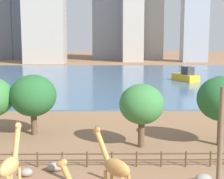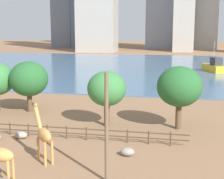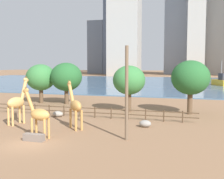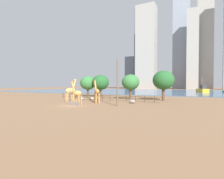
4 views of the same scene
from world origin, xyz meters
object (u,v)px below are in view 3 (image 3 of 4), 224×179
boulder_by_pole (38,115)px  boulder_near_fence (58,114)px  tree_center_broad (41,78)px  boat_ferry (222,81)px  tree_left_large (129,80)px  boulder_small (145,124)px  giraffe_companion (39,114)px  utility_pole (127,93)px  giraffe_young (17,102)px  feeding_trough (34,137)px  tree_right_tall (66,77)px  giraffe_tall (75,106)px  tree_left_small (190,78)px

boulder_by_pole → boulder_near_fence: bearing=26.5°
boulder_by_pole → tree_center_broad: tree_center_broad is taller
boulder_by_pole → boat_ferry: (25.44, 58.70, 1.10)m
tree_left_large → boulder_small: bearing=-66.7°
giraffe_companion → boulder_near_fence: size_ratio=3.40×
utility_pole → giraffe_young: bearing=167.5°
utility_pole → boulder_near_fence: bearing=143.4°
boulder_near_fence → boulder_by_pole: 2.34m
giraffe_companion → boulder_near_fence: giraffe_companion is taller
giraffe_young → boulder_near_fence: 5.76m
giraffe_young → tree_center_broad: (-6.26, 15.30, 1.83)m
utility_pole → feeding_trough: bearing=-161.0°
giraffe_young → boulder_small: (13.23, 2.45, -2.00)m
giraffe_companion → utility_pole: utility_pole is taller
boulder_by_pole → tree_right_tall: bearing=99.0°
giraffe_tall → utility_pole: bearing=-158.6°
tree_left_small → tree_center_broad: bearing=170.8°
feeding_trough → tree_center_broad: size_ratio=0.28×
giraffe_companion → tree_center_broad: bearing=-50.6°
utility_pole → tree_left_small: utility_pole is taller
utility_pole → tree_right_tall: (-14.38, 18.35, 0.39)m
giraffe_tall → tree_left_large: tree_left_large is taller
tree_center_broad → utility_pole: bearing=-43.8°
boulder_by_pole → giraffe_tall: bearing=-31.2°
boulder_by_pole → tree_center_broad: size_ratio=0.15×
feeding_trough → tree_left_small: tree_left_small is taller
giraffe_young → boulder_by_pole: giraffe_young is taller
tree_left_large → boat_ferry: boat_ferry is taller
tree_left_small → tree_left_large: bearing=-176.8°
giraffe_young → tree_left_large: (9.52, 11.04, 1.85)m
tree_right_tall → boulder_small: bearing=-41.1°
feeding_trough → tree_left_large: bearing=75.5°
utility_pole → boulder_near_fence: utility_pole is taller
tree_center_broad → tree_left_large: bearing=-15.1°
boulder_near_fence → tree_left_small: tree_left_small is taller
utility_pole → boulder_near_fence: (-10.43, 7.74, -3.58)m
giraffe_companion → utility_pole: (7.32, 1.63, 1.84)m
boat_ferry → boulder_near_fence: bearing=137.0°
giraffe_companion → boat_ferry: (20.24, 67.02, -0.67)m
giraffe_tall → boulder_small: 7.26m
boulder_near_fence → boulder_small: 11.38m
boulder_small → tree_left_small: (4.14, 9.03, 4.28)m
giraffe_companion → tree_left_large: size_ratio=0.72×
feeding_trough → boat_ferry: size_ratio=0.21×
utility_pole → boulder_small: 6.37m
giraffe_tall → giraffe_young: 6.72m
giraffe_companion → tree_center_broad: tree_center_broad is taller
tree_right_tall → boulder_by_pole: bearing=-81.0°
boulder_by_pole → boat_ferry: 63.98m
giraffe_young → boulder_near_fence: (2.13, 4.97, -2.00)m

